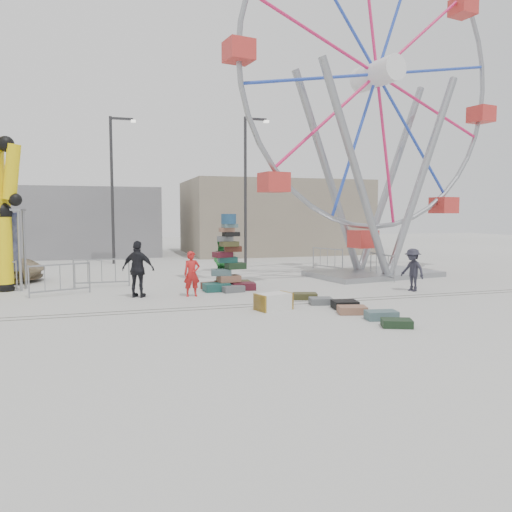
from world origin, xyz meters
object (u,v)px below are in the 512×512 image
object	(u,v)px
lamp_post_left	(114,182)
barricade_wheel_front	(382,266)
steamer_trunk	(273,302)
pedestrian_red	(192,274)
barricade_dummy_b	(60,279)
ferris_wheel	(376,101)
suitcase_tower	(228,269)
barricade_wheel_back	(327,259)
lamp_post_right	(247,182)
pedestrian_green	(223,262)
pedestrian_black	(138,269)
barricade_dummy_c	(102,273)
pedestrian_grey	(413,270)

from	to	relation	value
lamp_post_left	barricade_wheel_front	world-z (taller)	lamp_post_left
steamer_trunk	pedestrian_red	bearing A→B (deg)	104.65
barricade_dummy_b	steamer_trunk	bearing A→B (deg)	-56.81
lamp_post_left	ferris_wheel	xyz separation A→B (m)	(10.82, -8.99, 3.13)
suitcase_tower	barricade_wheel_back	world-z (taller)	suitcase_tower
lamp_post_right	pedestrian_red	distance (m)	11.71
pedestrian_green	steamer_trunk	bearing A→B (deg)	-63.06
barricade_wheel_back	pedestrian_black	distance (m)	10.88
barricade_dummy_b	barricade_wheel_back	xyz separation A→B (m)	(11.93, 4.24, 0.00)
suitcase_tower	barricade_wheel_front	distance (m)	6.96
ferris_wheel	barricade_dummy_c	xyz separation A→B (m)	(-11.52, 0.08, -7.07)
lamp_post_left	suitcase_tower	bearing A→B (deg)	-71.18
pedestrian_green	suitcase_tower	bearing A→B (deg)	-70.14
steamer_trunk	barricade_dummy_c	bearing A→B (deg)	110.74
ferris_wheel	barricade_wheel_front	size ratio (longest dim) A/B	7.73
pedestrian_black	pedestrian_grey	xyz separation A→B (m)	(9.50, -1.47, -0.18)
barricade_wheel_back	pedestrian_black	world-z (taller)	pedestrian_black
pedestrian_green	pedestrian_black	world-z (taller)	pedestrian_black
lamp_post_left	pedestrian_grey	size ratio (longest dim) A/B	5.23
suitcase_tower	barricade_dummy_c	xyz separation A→B (m)	(-4.42, 2.03, -0.22)
barricade_dummy_b	pedestrian_red	xyz separation A→B (m)	(4.25, -1.52, 0.21)
ferris_wheel	barricade_wheel_front	distance (m)	7.15
ferris_wheel	steamer_trunk	world-z (taller)	ferris_wheel
steamer_trunk	pedestrian_red	distance (m)	3.56
ferris_wheel	barricade_dummy_b	world-z (taller)	ferris_wheel
ferris_wheel	pedestrian_red	size ratio (longest dim) A/B	10.15
ferris_wheel	lamp_post_left	bearing A→B (deg)	130.61
barricade_wheel_back	suitcase_tower	bearing A→B (deg)	-72.83
ferris_wheel	barricade_dummy_b	bearing A→B (deg)	176.98
suitcase_tower	pedestrian_black	distance (m)	3.34
barricade_dummy_b	barricade_dummy_c	bearing A→B (deg)	29.07
lamp_post_left	suitcase_tower	world-z (taller)	lamp_post_left
lamp_post_right	barricade_wheel_front	size ratio (longest dim) A/B	4.00
lamp_post_left	pedestrian_grey	world-z (taller)	lamp_post_left
lamp_post_left	barricade_dummy_b	world-z (taller)	lamp_post_left
pedestrian_grey	pedestrian_green	bearing A→B (deg)	-133.55
barricade_dummy_c	pedestrian_grey	bearing A→B (deg)	-20.15
barricade_wheel_front	pedestrian_grey	size ratio (longest dim) A/B	1.31
lamp_post_right	barricade_wheel_front	bearing A→B (deg)	-65.73
lamp_post_right	pedestrian_grey	bearing A→B (deg)	-75.04
pedestrian_black	pedestrian_grey	size ratio (longest dim) A/B	1.23
barricade_dummy_c	barricade_wheel_back	distance (m)	10.91
pedestrian_black	barricade_dummy_b	bearing A→B (deg)	0.61
barricade_wheel_front	ferris_wheel	bearing A→B (deg)	-8.13
lamp_post_right	ferris_wheel	xyz separation A→B (m)	(3.82, -6.99, 3.13)
suitcase_tower	barricade_wheel_front	size ratio (longest dim) A/B	1.38
ferris_wheel	steamer_trunk	distance (m)	11.66
ferris_wheel	pedestrian_black	size ratio (longest dim) A/B	8.20
lamp_post_right	pedestrian_green	xyz separation A→B (m)	(-3.18, -7.72, -3.60)
lamp_post_left	pedestrian_red	bearing A→B (deg)	-79.55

